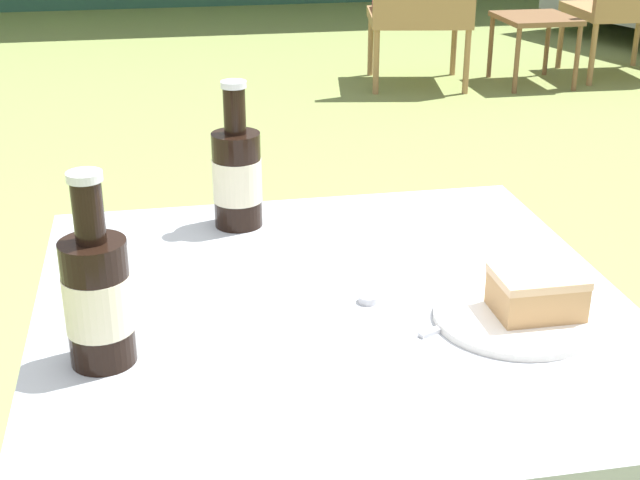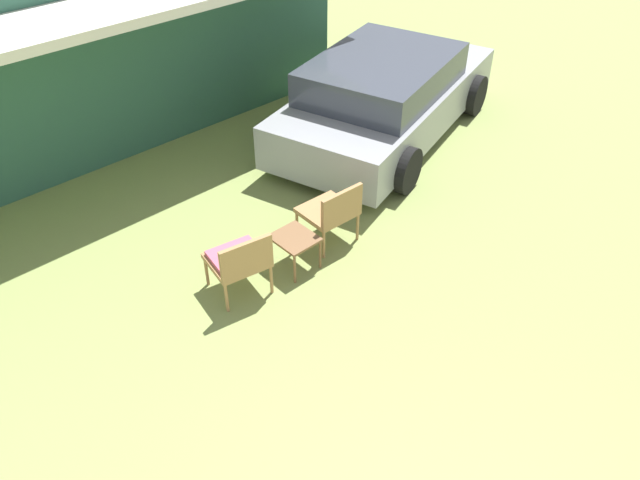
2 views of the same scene
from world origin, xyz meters
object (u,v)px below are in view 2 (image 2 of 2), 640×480
Objects in this scene: wicker_chair_cushioned at (239,259)px; garden_side_table at (295,241)px; wicker_chair_plain at (332,210)px; parked_car at (385,96)px.

wicker_chair_cushioned is 1.68× the size of garden_side_table.
wicker_chair_cushioned and wicker_chair_plain have the same top height.
wicker_chair_cushioned reaches higher than garden_side_table.
garden_side_table is at bearing -171.04° from parked_car.
parked_car is 5.72× the size of wicker_chair_cushioned.
parked_car is 3.42m from garden_side_table.
wicker_chair_plain reaches higher than garden_side_table.
parked_car reaches higher than wicker_chair_cushioned.
garden_side_table is at bearing -175.28° from wicker_chair_cushioned.
wicker_chair_plain is 0.63m from garden_side_table.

